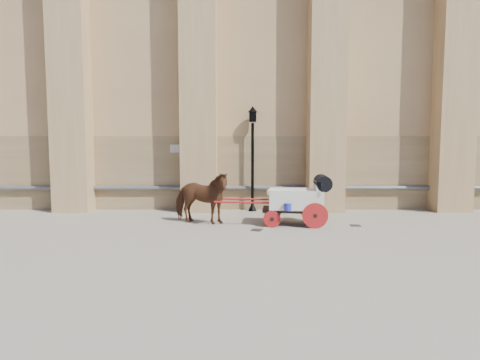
{
  "coord_description": "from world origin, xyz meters",
  "views": [
    {
      "loc": [
        0.58,
        -11.21,
        2.48
      ],
      "look_at": [
        0.61,
        1.02,
        1.47
      ],
      "focal_mm": 28.0,
      "sensor_mm": 36.0,
      "label": 1
    }
  ],
  "objects": [
    {
      "name": "carriage",
      "position": [
        2.57,
        0.93,
        0.89
      ],
      "size": [
        3.84,
        1.44,
        1.64
      ],
      "rotation": [
        0.0,
        0.0,
        -0.11
      ],
      "color": "black",
      "rests_on": "ground"
    },
    {
      "name": "cathedral",
      "position": [
        2.07,
        7.81,
        9.01
      ],
      "size": [
        44.8,
        9.2,
        19.2
      ],
      "color": "tan",
      "rests_on": "ground"
    },
    {
      "name": "horse",
      "position": [
        -0.69,
        1.09,
        0.87
      ],
      "size": [
        2.24,
        1.52,
        1.73
      ],
      "primitive_type": "imported",
      "rotation": [
        0.0,
        0.0,
        1.26
      ],
      "color": "brown",
      "rests_on": "ground"
    },
    {
      "name": "drain_grate_near",
      "position": [
        1.11,
        0.08,
        0.01
      ],
      "size": [
        0.4,
        0.4,
        0.01
      ],
      "primitive_type": "cube",
      "rotation": [
        0.0,
        0.0,
        -0.29
      ],
      "color": "black",
      "rests_on": "ground"
    },
    {
      "name": "ground",
      "position": [
        0.0,
        0.0,
        0.0
      ],
      "size": [
        90.0,
        90.0,
        0.0
      ],
      "primitive_type": "plane",
      "color": "slate",
      "rests_on": "ground"
    },
    {
      "name": "street_lamp",
      "position": [
        1.12,
        3.67,
        2.23
      ],
      "size": [
        0.39,
        0.39,
        4.16
      ],
      "color": "black",
      "rests_on": "ground"
    },
    {
      "name": "drain_grate_far",
      "position": [
        4.35,
        0.75,
        0.01
      ],
      "size": [
        0.35,
        0.35,
        0.01
      ],
      "primitive_type": "cube",
      "rotation": [
        0.0,
        0.0,
        -0.12
      ],
      "color": "black",
      "rests_on": "ground"
    }
  ]
}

